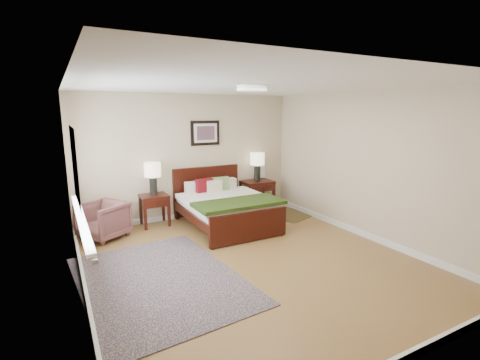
{
  "coord_description": "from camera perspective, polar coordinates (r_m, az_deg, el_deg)",
  "views": [
    {
      "loc": [
        -2.4,
        -4.14,
        2.16
      ],
      "look_at": [
        0.23,
        0.77,
        1.05
      ],
      "focal_mm": 26.0,
      "sensor_mm": 36.0,
      "label": 1
    }
  ],
  "objects": [
    {
      "name": "floor",
      "position": [
        5.25,
        1.77,
        -13.03
      ],
      "size": [
        5.0,
        5.0,
        0.0
      ],
      "primitive_type": "plane",
      "color": "olive",
      "rests_on": "ground"
    },
    {
      "name": "back_wall",
      "position": [
        7.12,
        -8.27,
        3.79
      ],
      "size": [
        4.5,
        0.04,
        2.5
      ],
      "primitive_type": "cube",
      "color": "#C2B08C",
      "rests_on": "ground"
    },
    {
      "name": "front_wall",
      "position": [
        3.05,
        26.3,
        -7.28
      ],
      "size": [
        4.5,
        0.04,
        2.5
      ],
      "primitive_type": "cube",
      "color": "#C2B08C",
      "rests_on": "ground"
    },
    {
      "name": "left_wall",
      "position": [
        4.24,
        -25.48,
        -2.22
      ],
      "size": [
        0.04,
        5.0,
        2.5
      ],
      "primitive_type": "cube",
      "color": "#C2B08C",
      "rests_on": "ground"
    },
    {
      "name": "right_wall",
      "position": [
        6.29,
        19.91,
        2.27
      ],
      "size": [
        0.04,
        5.0,
        2.5
      ],
      "primitive_type": "cube",
      "color": "#C2B08C",
      "rests_on": "ground"
    },
    {
      "name": "ceiling",
      "position": [
        4.8,
        1.96,
        15.32
      ],
      "size": [
        4.5,
        5.0,
        0.02
      ],
      "primitive_type": "cube",
      "color": "white",
      "rests_on": "back_wall"
    },
    {
      "name": "window",
      "position": [
        4.91,
        -25.42,
        0.99
      ],
      "size": [
        0.11,
        2.72,
        1.32
      ],
      "color": "silver",
      "rests_on": "left_wall"
    },
    {
      "name": "door",
      "position": [
        2.63,
        -22.56,
        -14.01
      ],
      "size": [
        0.06,
        1.0,
        2.18
      ],
      "color": "silver",
      "rests_on": "ground"
    },
    {
      "name": "ceil_fixture",
      "position": [
        4.8,
        1.96,
        14.9
      ],
      "size": [
        0.44,
        0.44,
        0.08
      ],
      "color": "white",
      "rests_on": "ceiling"
    },
    {
      "name": "bed",
      "position": [
        6.57,
        -2.51,
        -3.69
      ],
      "size": [
        1.56,
        1.87,
        1.01
      ],
      "color": "#370E08",
      "rests_on": "ground"
    },
    {
      "name": "wall_art",
      "position": [
        7.17,
        -5.71,
        7.68
      ],
      "size": [
        0.62,
        0.05,
        0.5
      ],
      "color": "black",
      "rests_on": "back_wall"
    },
    {
      "name": "nightstand_left",
      "position": [
        6.8,
        -13.86,
        -3.42
      ],
      "size": [
        0.5,
        0.45,
        0.6
      ],
      "color": "#370E08",
      "rests_on": "ground"
    },
    {
      "name": "nightstand_right",
      "position": [
        7.68,
        2.87,
        -1.98
      ],
      "size": [
        0.66,
        0.5,
        0.66
      ],
      "color": "#370E08",
      "rests_on": "ground"
    },
    {
      "name": "lamp_left",
      "position": [
        6.7,
        -14.12,
        1.11
      ],
      "size": [
        0.31,
        0.31,
        0.61
      ],
      "color": "black",
      "rests_on": "nightstand_left"
    },
    {
      "name": "lamp_right",
      "position": [
        7.57,
        2.86,
        2.99
      ],
      "size": [
        0.31,
        0.31,
        0.61
      ],
      "color": "black",
      "rests_on": "nightstand_right"
    },
    {
      "name": "armchair",
      "position": [
        6.44,
        -21.53,
        -6.19
      ],
      "size": [
        0.94,
        0.94,
        0.63
      ],
      "primitive_type": "imported",
      "rotation": [
        0.0,
        0.0,
        -1.02
      ],
      "color": "brown",
      "rests_on": "ground"
    },
    {
      "name": "rug_persian",
      "position": [
        4.81,
        -13.05,
        -15.62
      ],
      "size": [
        2.08,
        2.79,
        0.01
      ],
      "primitive_type": "cube",
      "rotation": [
        0.0,
        0.0,
        0.08
      ],
      "color": "#0C103C",
      "rests_on": "ground"
    },
    {
      "name": "rug_navy",
      "position": [
        7.59,
        6.8,
        -5.32
      ],
      "size": [
        1.2,
        1.47,
        0.01
      ],
      "primitive_type": "cube",
      "rotation": [
        0.0,
        0.0,
        0.32
      ],
      "color": "black",
      "rests_on": "ground"
    }
  ]
}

